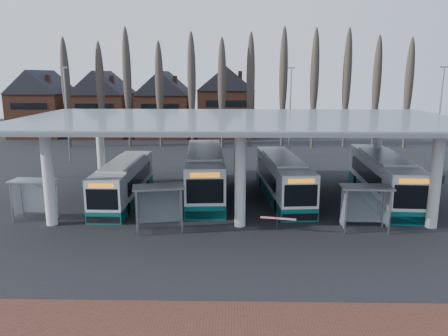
{
  "coord_description": "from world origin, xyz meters",
  "views": [
    {
      "loc": [
        -0.46,
        -23.79,
        9.39
      ],
      "look_at": [
        -1.1,
        7.0,
        2.77
      ],
      "focal_mm": 35.0,
      "sensor_mm": 36.0,
      "label": 1
    }
  ],
  "objects_px": {
    "bus_0": "(124,182)",
    "shelter_2": "(365,198)",
    "bus_2": "(283,178)",
    "shelter_1": "(159,198)",
    "bus_3": "(384,178)",
    "shelter_0": "(35,190)",
    "bus_1": "(205,173)"
  },
  "relations": [
    {
      "from": "shelter_2",
      "to": "shelter_1",
      "type": "bearing_deg",
      "value": -176.69
    },
    {
      "from": "bus_2",
      "to": "bus_3",
      "type": "relative_size",
      "value": 0.94
    },
    {
      "from": "bus_2",
      "to": "shelter_1",
      "type": "distance_m",
      "value": 11.24
    },
    {
      "from": "bus_1",
      "to": "shelter_1",
      "type": "relative_size",
      "value": 3.97
    },
    {
      "from": "bus_0",
      "to": "shelter_2",
      "type": "xyz_separation_m",
      "value": [
        16.29,
        -6.04,
        0.62
      ]
    },
    {
      "from": "bus_0",
      "to": "bus_2",
      "type": "xyz_separation_m",
      "value": [
        12.06,
        1.11,
        0.09
      ]
    },
    {
      "from": "bus_1",
      "to": "shelter_2",
      "type": "relative_size",
      "value": 4.27
    },
    {
      "from": "bus_3",
      "to": "shelter_2",
      "type": "xyz_separation_m",
      "value": [
        -3.47,
        -6.95,
        0.42
      ]
    },
    {
      "from": "bus_1",
      "to": "bus_3",
      "type": "distance_m",
      "value": 13.82
    },
    {
      "from": "bus_3",
      "to": "shelter_0",
      "type": "bearing_deg",
      "value": -164.81
    },
    {
      "from": "bus_1",
      "to": "bus_3",
      "type": "height_order",
      "value": "bus_1"
    },
    {
      "from": "bus_1",
      "to": "bus_2",
      "type": "bearing_deg",
      "value": -11.97
    },
    {
      "from": "bus_1",
      "to": "bus_3",
      "type": "bearing_deg",
      "value": -8.29
    },
    {
      "from": "shelter_1",
      "to": "bus_3",
      "type": "bearing_deg",
      "value": 13.37
    },
    {
      "from": "bus_1",
      "to": "shelter_1",
      "type": "bearing_deg",
      "value": -108.98
    },
    {
      "from": "bus_0",
      "to": "bus_2",
      "type": "bearing_deg",
      "value": 5.64
    },
    {
      "from": "shelter_2",
      "to": "bus_3",
      "type": "bearing_deg",
      "value": 65.15
    },
    {
      "from": "shelter_0",
      "to": "bus_3",
      "type": "bearing_deg",
      "value": 17.23
    },
    {
      "from": "bus_2",
      "to": "shelter_1",
      "type": "xyz_separation_m",
      "value": [
        -8.35,
        -7.5,
        0.55
      ]
    },
    {
      "from": "bus_0",
      "to": "shelter_2",
      "type": "distance_m",
      "value": 17.38
    },
    {
      "from": "bus_0",
      "to": "shelter_0",
      "type": "bearing_deg",
      "value": -136.45
    },
    {
      "from": "bus_2",
      "to": "shelter_1",
      "type": "height_order",
      "value": "bus_2"
    },
    {
      "from": "bus_0",
      "to": "bus_1",
      "type": "relative_size",
      "value": 0.83
    },
    {
      "from": "bus_2",
      "to": "bus_3",
      "type": "bearing_deg",
      "value": -6.57
    },
    {
      "from": "bus_0",
      "to": "shelter_2",
      "type": "height_order",
      "value": "bus_0"
    },
    {
      "from": "bus_3",
      "to": "shelter_0",
      "type": "xyz_separation_m",
      "value": [
        -24.51,
        -5.37,
        0.34
      ]
    },
    {
      "from": "bus_0",
      "to": "shelter_0",
      "type": "xyz_separation_m",
      "value": [
        -4.75,
        -4.46,
        0.54
      ]
    },
    {
      "from": "shelter_1",
      "to": "shelter_2",
      "type": "distance_m",
      "value": 12.58
    },
    {
      "from": "shelter_2",
      "to": "bus_0",
      "type": "bearing_deg",
      "value": 161.36
    },
    {
      "from": "shelter_0",
      "to": "shelter_1",
      "type": "xyz_separation_m",
      "value": [
        8.47,
        -1.93,
        0.11
      ]
    },
    {
      "from": "bus_3",
      "to": "shelter_0",
      "type": "distance_m",
      "value": 25.09
    },
    {
      "from": "shelter_1",
      "to": "shelter_2",
      "type": "relative_size",
      "value": 1.08
    }
  ]
}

